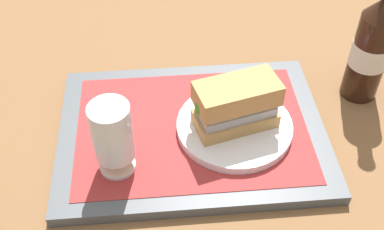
{
  "coord_description": "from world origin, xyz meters",
  "views": [
    {
      "loc": [
        0.05,
        0.55,
        0.6
      ],
      "look_at": [
        0.0,
        0.0,
        0.05
      ],
      "focal_mm": 45.0,
      "sensor_mm": 36.0,
      "label": 1
    }
  ],
  "objects_px": {
    "plate": "(234,126)",
    "beer_glass": "(113,136)",
    "second_bottle": "(372,47)",
    "sandwich": "(234,105)"
  },
  "relations": [
    {
      "from": "sandwich",
      "to": "second_bottle",
      "type": "bearing_deg",
      "value": -173.88
    },
    {
      "from": "sandwich",
      "to": "second_bottle",
      "type": "height_order",
      "value": "second_bottle"
    },
    {
      "from": "plate",
      "to": "beer_glass",
      "type": "distance_m",
      "value": 0.21
    },
    {
      "from": "sandwich",
      "to": "beer_glass",
      "type": "distance_m",
      "value": 0.2
    },
    {
      "from": "beer_glass",
      "to": "second_bottle",
      "type": "distance_m",
      "value": 0.46
    },
    {
      "from": "plate",
      "to": "beer_glass",
      "type": "height_order",
      "value": "beer_glass"
    },
    {
      "from": "sandwich",
      "to": "beer_glass",
      "type": "bearing_deg",
      "value": 3.66
    },
    {
      "from": "plate",
      "to": "sandwich",
      "type": "bearing_deg",
      "value": 14.55
    },
    {
      "from": "beer_glass",
      "to": "second_bottle",
      "type": "xyz_separation_m",
      "value": [
        -0.44,
        -0.16,
        0.01
      ]
    },
    {
      "from": "beer_glass",
      "to": "plate",
      "type": "bearing_deg",
      "value": -161.85
    }
  ]
}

